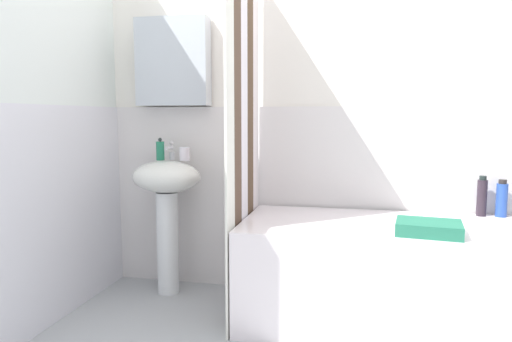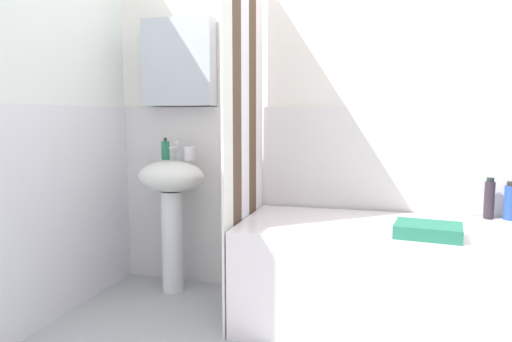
{
  "view_description": "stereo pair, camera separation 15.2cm",
  "coord_description": "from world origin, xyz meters",
  "px_view_note": "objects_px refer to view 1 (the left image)",
  "views": [
    {
      "loc": [
        0.07,
        -1.71,
        1.14
      ],
      "look_at": [
        -0.47,
        0.79,
        0.84
      ],
      "focal_mm": 32.75,
      "sensor_mm": 36.0,
      "label": 1
    },
    {
      "loc": [
        0.22,
        -1.67,
        1.14
      ],
      "look_at": [
        -0.47,
        0.79,
        0.84
      ],
      "focal_mm": 32.75,
      "sensor_mm": 36.0,
      "label": 2
    }
  ],
  "objects_px": {
    "bathtub": "(392,275)",
    "shampoo_bottle": "(502,199)",
    "sink": "(167,197)",
    "lotion_bottle": "(482,197)",
    "soap_dispenser": "(160,150)",
    "toothbrush_cup": "(185,154)",
    "towel_folded": "(429,228)"
  },
  "relations": [
    {
      "from": "toothbrush_cup",
      "to": "lotion_bottle",
      "type": "bearing_deg",
      "value": 2.15
    },
    {
      "from": "bathtub",
      "to": "soap_dispenser",
      "type": "bearing_deg",
      "value": 170.69
    },
    {
      "from": "sink",
      "to": "soap_dispenser",
      "type": "bearing_deg",
      "value": 138.24
    },
    {
      "from": "lotion_bottle",
      "to": "soap_dispenser",
      "type": "bearing_deg",
      "value": -177.57
    },
    {
      "from": "soap_dispenser",
      "to": "bathtub",
      "type": "distance_m",
      "value": 1.59
    },
    {
      "from": "toothbrush_cup",
      "to": "lotion_bottle",
      "type": "height_order",
      "value": "toothbrush_cup"
    },
    {
      "from": "soap_dispenser",
      "to": "lotion_bottle",
      "type": "height_order",
      "value": "soap_dispenser"
    },
    {
      "from": "soap_dispenser",
      "to": "shampoo_bottle",
      "type": "relative_size",
      "value": 0.67
    },
    {
      "from": "sink",
      "to": "toothbrush_cup",
      "type": "height_order",
      "value": "toothbrush_cup"
    },
    {
      "from": "shampoo_bottle",
      "to": "towel_folded",
      "type": "distance_m",
      "value": 0.7
    },
    {
      "from": "bathtub",
      "to": "shampoo_bottle",
      "type": "bearing_deg",
      "value": 27.5
    },
    {
      "from": "sink",
      "to": "toothbrush_cup",
      "type": "relative_size",
      "value": 10.06
    },
    {
      "from": "bathtub",
      "to": "towel_folded",
      "type": "xyz_separation_m",
      "value": [
        0.15,
        -0.19,
        0.31
      ]
    },
    {
      "from": "shampoo_bottle",
      "to": "soap_dispenser",
      "type": "bearing_deg",
      "value": -177.68
    },
    {
      "from": "sink",
      "to": "soap_dispenser",
      "type": "height_order",
      "value": "soap_dispenser"
    },
    {
      "from": "soap_dispenser",
      "to": "lotion_bottle",
      "type": "xyz_separation_m",
      "value": [
        1.95,
        0.08,
        -0.25
      ]
    },
    {
      "from": "sink",
      "to": "lotion_bottle",
      "type": "bearing_deg",
      "value": 4.13
    },
    {
      "from": "towel_folded",
      "to": "soap_dispenser",
      "type": "bearing_deg",
      "value": 164.88
    },
    {
      "from": "toothbrush_cup",
      "to": "towel_folded",
      "type": "relative_size",
      "value": 0.28
    },
    {
      "from": "soap_dispenser",
      "to": "toothbrush_cup",
      "type": "bearing_deg",
      "value": 5.63
    },
    {
      "from": "soap_dispenser",
      "to": "bathtub",
      "type": "relative_size",
      "value": 0.09
    },
    {
      "from": "sink",
      "to": "bathtub",
      "type": "relative_size",
      "value": 0.52
    },
    {
      "from": "soap_dispenser",
      "to": "towel_folded",
      "type": "height_order",
      "value": "soap_dispenser"
    },
    {
      "from": "bathtub",
      "to": "towel_folded",
      "type": "distance_m",
      "value": 0.4
    },
    {
      "from": "sink",
      "to": "soap_dispenser",
      "type": "xyz_separation_m",
      "value": [
        -0.06,
        0.05,
        0.29
      ]
    },
    {
      "from": "soap_dispenser",
      "to": "toothbrush_cup",
      "type": "height_order",
      "value": "soap_dispenser"
    },
    {
      "from": "toothbrush_cup",
      "to": "towel_folded",
      "type": "distance_m",
      "value": 1.53
    },
    {
      "from": "soap_dispenser",
      "to": "lotion_bottle",
      "type": "bearing_deg",
      "value": 2.43
    },
    {
      "from": "bathtub",
      "to": "lotion_bottle",
      "type": "distance_m",
      "value": 0.72
    },
    {
      "from": "bathtub",
      "to": "sink",
      "type": "bearing_deg",
      "value": 172.46
    },
    {
      "from": "toothbrush_cup",
      "to": "shampoo_bottle",
      "type": "xyz_separation_m",
      "value": [
        1.9,
        0.07,
        -0.23
      ]
    },
    {
      "from": "towel_folded",
      "to": "shampoo_bottle",
      "type": "bearing_deg",
      "value": 47.68
    }
  ]
}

